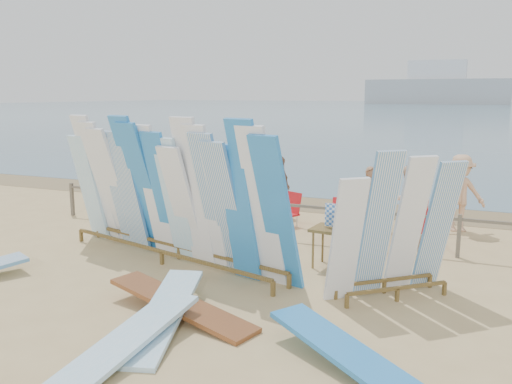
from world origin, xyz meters
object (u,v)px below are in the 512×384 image
at_px(flat_board_c, 181,315).
at_px(stroller, 412,226).
at_px(beachgoer_11, 144,165).
at_px(beachgoer_8, 406,200).
at_px(flat_board_a, 164,326).
at_px(main_surfboard_rack, 169,197).
at_px(beachgoer_1, 138,179).
at_px(flat_board_b, 124,357).
at_px(beach_chair_left, 287,217).
at_px(beach_chair_right, 341,222).
at_px(flat_board_d, 355,373).
at_px(beachgoer_7, 370,197).
at_px(vendor_table, 337,247).
at_px(beachgoer_extra_1, 132,168).
at_px(beachgoer_9, 460,193).
at_px(side_surfboard_rack, 394,231).
at_px(beachgoer_4, 280,186).

relative_size(flat_board_c, stroller, 2.64).
xyz_separation_m(beachgoer_11, beachgoer_8, (8.99, -2.26, -0.12)).
distance_m(flat_board_a, beachgoer_8, 7.25).
xyz_separation_m(main_surfboard_rack, beachgoer_1, (-3.44, 3.81, -0.39)).
xyz_separation_m(flat_board_b, beachgoer_11, (-6.59, 10.05, 0.94)).
height_order(beach_chair_left, beach_chair_right, beach_chair_left).
xyz_separation_m(flat_board_c, flat_board_d, (2.82, -0.68, 0.00)).
distance_m(beach_chair_left, beachgoer_7, 2.13).
bearing_deg(flat_board_c, beachgoer_11, 52.73).
bearing_deg(vendor_table, beachgoer_8, 81.19).
bearing_deg(beachgoer_extra_1, flat_board_d, -52.40).
bearing_deg(flat_board_d, beachgoer_1, 81.37).
bearing_deg(flat_board_d, stroller, 33.17).
height_order(beachgoer_8, beachgoer_9, beachgoer_9).
bearing_deg(beachgoer_9, beachgoer_8, -168.51).
height_order(flat_board_c, beach_chair_right, beach_chair_right).
bearing_deg(beachgoer_extra_1, stroller, -27.08).
bearing_deg(beachgoer_11, beach_chair_left, -124.95).
height_order(flat_board_b, beachgoer_11, beachgoer_11).
height_order(flat_board_c, beach_chair_left, beach_chair_left).
height_order(side_surfboard_rack, beach_chair_left, side_surfboard_rack).
bearing_deg(flat_board_d, beach_chair_right, 47.65).
distance_m(flat_board_c, beachgoer_9, 8.02).
bearing_deg(beachgoer_extra_1, flat_board_b, -63.99).
bearing_deg(flat_board_b, flat_board_c, 94.30).
bearing_deg(beachgoer_7, flat_board_c, -108.21).
distance_m(beachgoer_8, beachgoer_extra_1, 9.76).
distance_m(flat_board_c, beach_chair_right, 6.03).
bearing_deg(beach_chair_right, flat_board_c, -106.18).
bearing_deg(beachgoer_11, beachgoer_1, -159.71).
xyz_separation_m(beach_chair_right, beachgoer_extra_1, (-8.02, 2.67, 0.57)).
bearing_deg(flat_board_d, beachgoer_9, 26.49).
xyz_separation_m(beachgoer_7, beachgoer_8, (0.91, -0.25, 0.05)).
xyz_separation_m(flat_board_a, flat_board_d, (2.84, -0.25, 0.00)).
height_order(side_surfboard_rack, flat_board_b, side_surfboard_rack).
relative_size(vendor_table, beachgoer_7, 0.81).
bearing_deg(beachgoer_11, beachgoer_9, -109.42).
relative_size(flat_board_b, beachgoer_4, 1.65).
height_order(flat_board_b, beachgoer_7, beachgoer_7).
height_order(beachgoer_7, beachgoer_1, beachgoer_1).
distance_m(beach_chair_left, beachgoer_11, 6.74).
distance_m(side_surfboard_rack, beachgoer_4, 6.36).
relative_size(flat_board_b, beachgoer_8, 1.65).
distance_m(main_surfboard_rack, beachgoer_4, 4.88).
distance_m(flat_board_c, flat_board_b, 1.45).
bearing_deg(beachgoer_4, beachgoer_8, -150.80).
bearing_deg(beachgoer_7, beachgoer_4, 164.68).
relative_size(flat_board_d, beachgoer_9, 1.44).
bearing_deg(flat_board_a, main_surfboard_rack, 103.77).
height_order(beachgoer_8, beachgoer_4, beachgoer_8).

